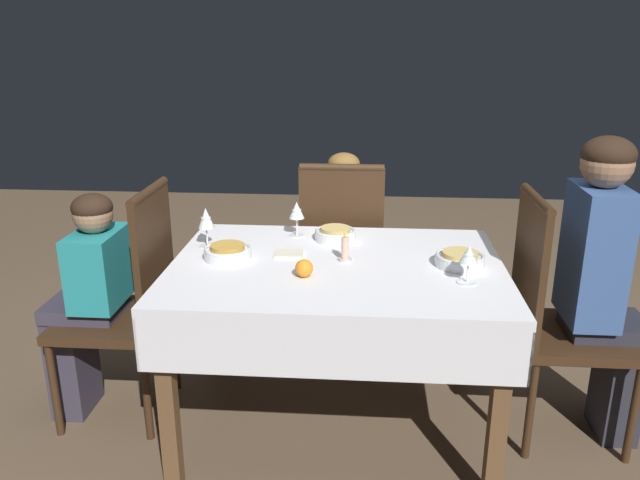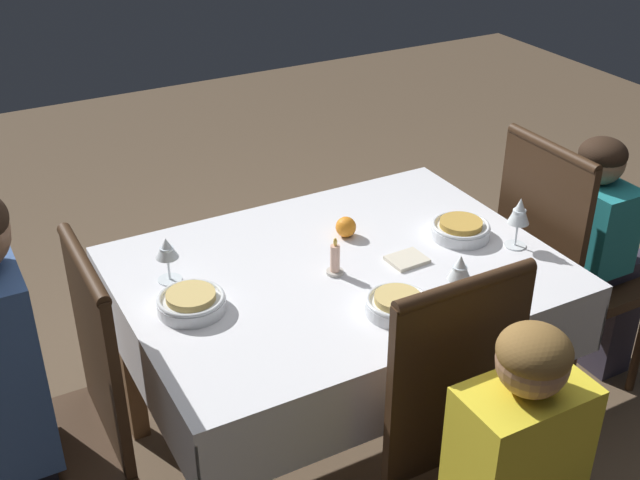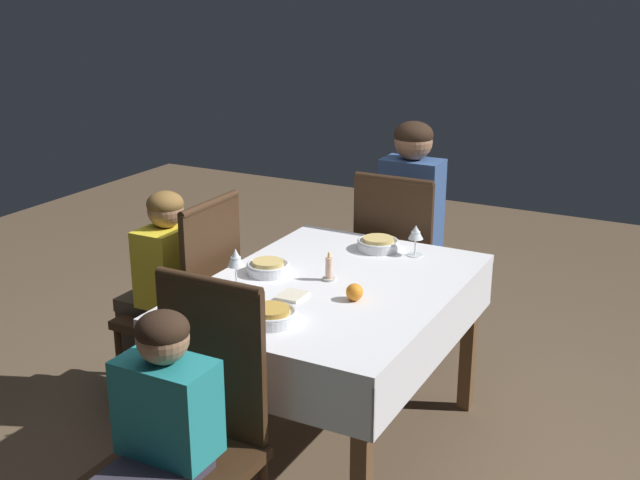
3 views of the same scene
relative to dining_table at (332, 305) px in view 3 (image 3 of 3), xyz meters
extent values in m
plane|color=brown|center=(0.00, 0.00, -0.65)|extent=(8.00, 8.00, 0.00)
cube|color=silver|center=(0.00, 0.00, 0.08)|extent=(1.29, 0.95, 0.04)
cube|color=silver|center=(0.00, 0.47, -0.04)|extent=(1.29, 0.01, 0.19)
cube|color=silver|center=(0.00, -0.47, -0.04)|extent=(1.29, 0.01, 0.19)
cube|color=silver|center=(0.64, 0.00, -0.04)|extent=(0.01, 0.95, 0.19)
cube|color=silver|center=(-0.64, 0.00, -0.04)|extent=(0.01, 0.95, 0.19)
cube|color=brown|center=(0.58, 0.41, -0.30)|extent=(0.06, 0.06, 0.71)
cube|color=brown|center=(-0.58, 0.41, -0.30)|extent=(0.06, 0.06, 0.71)
cube|color=brown|center=(0.58, -0.41, -0.30)|extent=(0.06, 0.06, 0.71)
cube|color=brown|center=(-0.58, -0.41, -0.30)|extent=(0.06, 0.06, 0.71)
cube|color=#382314|center=(-0.95, -0.06, -0.21)|extent=(0.44, 0.44, 0.04)
cube|color=#382314|center=(-0.75, -0.06, 0.08)|extent=(0.03, 0.40, 0.54)
cylinder|color=#382314|center=(-0.75, -0.06, 0.35)|extent=(0.04, 0.39, 0.04)
cylinder|color=#382314|center=(-1.15, 0.14, -0.44)|extent=(0.03, 0.03, 0.42)
cylinder|color=#382314|center=(-1.15, -0.25, -0.44)|extent=(0.03, 0.03, 0.42)
cylinder|color=#382314|center=(-0.76, 0.14, -0.44)|extent=(0.03, 0.03, 0.42)
cylinder|color=#382314|center=(-0.76, -0.25, -0.44)|extent=(0.03, 0.03, 0.42)
cube|color=#382314|center=(0.95, -0.06, -0.21)|extent=(0.44, 0.44, 0.04)
cube|color=#382314|center=(0.75, -0.06, 0.08)|extent=(0.03, 0.40, 0.54)
cylinder|color=#382314|center=(0.75, -0.06, 0.35)|extent=(0.04, 0.39, 0.04)
cube|color=#382314|center=(0.01, -0.79, -0.21)|extent=(0.44, 0.44, 0.04)
cube|color=#382314|center=(0.01, -0.58, 0.08)|extent=(0.40, 0.03, 0.54)
cylinder|color=#382314|center=(0.01, -0.58, 0.35)|extent=(0.39, 0.04, 0.04)
cylinder|color=#382314|center=(-0.19, -0.98, -0.44)|extent=(0.03, 0.03, 0.42)
cylinder|color=#382314|center=(0.20, -0.98, -0.44)|extent=(0.03, 0.03, 0.42)
cylinder|color=#382314|center=(-0.19, -0.59, -0.44)|extent=(0.03, 0.03, 0.42)
cylinder|color=#382314|center=(0.20, -0.59, -0.44)|extent=(0.03, 0.03, 0.42)
cube|color=#282833|center=(-1.16, -0.06, -0.42)|extent=(0.14, 0.22, 0.46)
cube|color=#282833|center=(-1.07, -0.06, -0.16)|extent=(0.31, 0.24, 0.06)
cube|color=#38568E|center=(-0.99, -0.06, 0.13)|extent=(0.18, 0.30, 0.53)
sphere|color=#9E7051|center=(-0.99, -0.06, 0.49)|extent=(0.19, 0.19, 0.19)
ellipsoid|color=black|center=(-0.99, -0.06, 0.53)|extent=(0.19, 0.19, 0.13)
cube|color=#383342|center=(1.07, -0.06, -0.16)|extent=(0.31, 0.24, 0.06)
cube|color=teal|center=(0.99, -0.06, 0.02)|extent=(0.18, 0.30, 0.31)
sphere|color=#9E7051|center=(0.99, -0.06, 0.25)|extent=(0.16, 0.16, 0.16)
ellipsoid|color=black|center=(0.99, -0.06, 0.28)|extent=(0.16, 0.16, 0.11)
cube|color=#4C4233|center=(0.01, -0.99, -0.42)|extent=(0.22, 0.14, 0.46)
cube|color=#4C4233|center=(0.01, -0.90, -0.16)|extent=(0.24, 0.31, 0.06)
cube|color=yellow|center=(0.01, -0.82, 0.04)|extent=(0.30, 0.18, 0.35)
sphere|color=#9E7051|center=(0.01, -0.82, 0.29)|extent=(0.16, 0.16, 0.16)
ellipsoid|color=brown|center=(0.01, -0.82, 0.32)|extent=(0.16, 0.16, 0.11)
cylinder|color=silver|center=(-0.47, -0.01, 0.11)|extent=(0.19, 0.19, 0.04)
torus|color=silver|center=(-0.47, -0.01, 0.13)|extent=(0.19, 0.19, 0.01)
cylinder|color=tan|center=(-0.47, -0.01, 0.14)|extent=(0.14, 0.14, 0.02)
cylinder|color=white|center=(-0.48, 0.17, 0.10)|extent=(0.07, 0.07, 0.00)
cylinder|color=white|center=(-0.48, 0.17, 0.13)|extent=(0.01, 0.01, 0.07)
cone|color=white|center=(-0.48, 0.17, 0.20)|extent=(0.07, 0.07, 0.06)
cylinder|color=white|center=(-0.48, 0.17, 0.19)|extent=(0.04, 0.04, 0.03)
cylinder|color=silver|center=(0.44, -0.02, 0.11)|extent=(0.19, 0.19, 0.04)
torus|color=silver|center=(0.44, -0.02, 0.13)|extent=(0.19, 0.19, 0.01)
cylinder|color=gold|center=(0.44, -0.02, 0.14)|extent=(0.14, 0.14, 0.02)
cylinder|color=white|center=(0.55, -0.16, 0.10)|extent=(0.07, 0.07, 0.00)
cylinder|color=white|center=(0.55, -0.16, 0.14)|extent=(0.01, 0.01, 0.08)
cone|color=white|center=(0.55, -0.16, 0.22)|extent=(0.07, 0.07, 0.08)
cylinder|color=white|center=(0.55, -0.16, 0.20)|extent=(0.04, 0.04, 0.04)
cylinder|color=silver|center=(0.02, -0.29, 0.11)|extent=(0.18, 0.18, 0.04)
torus|color=silver|center=(0.02, -0.29, 0.13)|extent=(0.18, 0.18, 0.01)
cylinder|color=tan|center=(0.02, -0.29, 0.14)|extent=(0.13, 0.13, 0.02)
cylinder|color=white|center=(0.19, -0.33, 0.10)|extent=(0.07, 0.07, 0.00)
cylinder|color=white|center=(0.19, -0.33, 0.14)|extent=(0.01, 0.01, 0.08)
cone|color=white|center=(0.19, -0.33, 0.21)|extent=(0.07, 0.07, 0.07)
cylinder|color=white|center=(0.19, -0.33, 0.20)|extent=(0.04, 0.04, 0.03)
cylinder|color=beige|center=(-0.03, -0.03, 0.10)|extent=(0.05, 0.05, 0.01)
cylinder|color=beige|center=(-0.03, -0.03, 0.15)|extent=(0.03, 0.03, 0.09)
ellipsoid|color=#F9C64C|center=(-0.03, -0.03, 0.20)|extent=(0.01, 0.01, 0.03)
sphere|color=orange|center=(0.11, 0.15, 0.13)|extent=(0.07, 0.07, 0.07)
cube|color=beige|center=(0.20, -0.07, 0.10)|extent=(0.12, 0.10, 0.01)
camera|label=1|loc=(-0.11, 2.27, 0.94)|focal=35.00mm
camera|label=2|loc=(-1.03, -1.79, 1.36)|focal=45.00mm
camera|label=3|loc=(2.67, 1.36, 1.27)|focal=45.00mm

